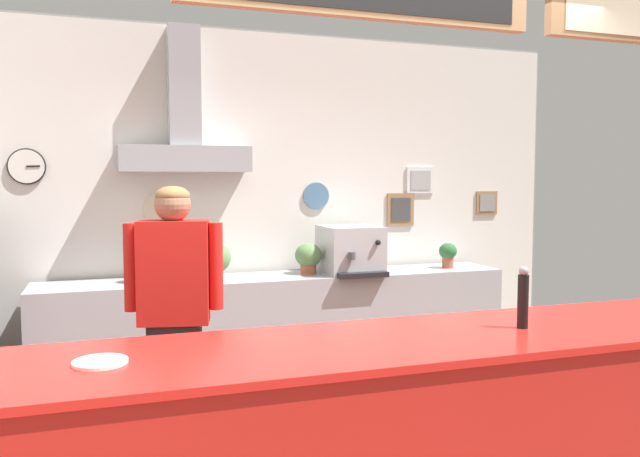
{
  "coord_description": "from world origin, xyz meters",
  "views": [
    {
      "loc": [
        -1.06,
        -2.53,
        1.66
      ],
      "look_at": [
        0.07,
        0.83,
        1.39
      ],
      "focal_mm": 35.42,
      "sensor_mm": 36.0,
      "label": 1
    }
  ],
  "objects_px": {
    "potted_oregano": "(308,257)",
    "potted_thyme": "(142,264)",
    "shop_worker": "(175,318)",
    "espresso_machine": "(350,250)",
    "condiment_plate": "(100,362)",
    "potted_rosemary": "(213,259)",
    "potted_basil": "(448,254)",
    "pepper_grinder": "(523,298)"
  },
  "relations": [
    {
      "from": "espresso_machine",
      "to": "potted_rosemary",
      "type": "bearing_deg",
      "value": 178.05
    },
    {
      "from": "potted_rosemary",
      "to": "potted_basil",
      "type": "bearing_deg",
      "value": -1.15
    },
    {
      "from": "espresso_machine",
      "to": "potted_thyme",
      "type": "xyz_separation_m",
      "value": [
        -1.64,
        0.04,
        -0.05
      ]
    },
    {
      "from": "shop_worker",
      "to": "condiment_plate",
      "type": "relative_size",
      "value": 8.85
    },
    {
      "from": "potted_oregano",
      "to": "potted_rosemary",
      "type": "relative_size",
      "value": 0.87
    },
    {
      "from": "potted_thyme",
      "to": "potted_basil",
      "type": "bearing_deg",
      "value": -0.89
    },
    {
      "from": "shop_worker",
      "to": "espresso_machine",
      "type": "bearing_deg",
      "value": -129.47
    },
    {
      "from": "potted_oregano",
      "to": "shop_worker",
      "type": "bearing_deg",
      "value": -133.1
    },
    {
      "from": "condiment_plate",
      "to": "pepper_grinder",
      "type": "xyz_separation_m",
      "value": [
        1.68,
        -0.02,
        0.12
      ]
    },
    {
      "from": "shop_worker",
      "to": "potted_thyme",
      "type": "height_order",
      "value": "shop_worker"
    },
    {
      "from": "espresso_machine",
      "to": "shop_worker",
      "type": "bearing_deg",
      "value": -141.58
    },
    {
      "from": "potted_oregano",
      "to": "potted_thyme",
      "type": "relative_size",
      "value": 1.01
    },
    {
      "from": "shop_worker",
      "to": "espresso_machine",
      "type": "xyz_separation_m",
      "value": [
        1.54,
        1.22,
        0.21
      ]
    },
    {
      "from": "potted_rosemary",
      "to": "pepper_grinder",
      "type": "bearing_deg",
      "value": -71.21
    },
    {
      "from": "espresso_machine",
      "to": "potted_basil",
      "type": "distance_m",
      "value": 0.91
    },
    {
      "from": "shop_worker",
      "to": "potted_basil",
      "type": "bearing_deg",
      "value": -141.41
    },
    {
      "from": "potted_basil",
      "to": "potted_thyme",
      "type": "xyz_separation_m",
      "value": [
        -2.55,
        0.04,
        0.01
      ]
    },
    {
      "from": "espresso_machine",
      "to": "potted_oregano",
      "type": "xyz_separation_m",
      "value": [
        -0.34,
        0.06,
        -0.05
      ]
    },
    {
      "from": "espresso_machine",
      "to": "condiment_plate",
      "type": "bearing_deg",
      "value": -126.9
    },
    {
      "from": "potted_rosemary",
      "to": "pepper_grinder",
      "type": "distance_m",
      "value": 2.76
    },
    {
      "from": "potted_thyme",
      "to": "pepper_grinder",
      "type": "xyz_separation_m",
      "value": [
        1.41,
        -2.61,
        0.12
      ]
    },
    {
      "from": "espresso_machine",
      "to": "potted_oregano",
      "type": "relative_size",
      "value": 2.24
    },
    {
      "from": "potted_oregano",
      "to": "potted_thyme",
      "type": "distance_m",
      "value": 1.3
    },
    {
      "from": "shop_worker",
      "to": "potted_thyme",
      "type": "distance_m",
      "value": 1.27
    },
    {
      "from": "potted_oregano",
      "to": "potted_rosemary",
      "type": "xyz_separation_m",
      "value": [
        -0.78,
        -0.02,
        0.02
      ]
    },
    {
      "from": "potted_thyme",
      "to": "pepper_grinder",
      "type": "height_order",
      "value": "pepper_grinder"
    },
    {
      "from": "pepper_grinder",
      "to": "potted_oregano",
      "type": "bearing_deg",
      "value": 92.45
    },
    {
      "from": "potted_basil",
      "to": "potted_oregano",
      "type": "xyz_separation_m",
      "value": [
        -1.25,
        0.06,
        0.01
      ]
    },
    {
      "from": "potted_oregano",
      "to": "pepper_grinder",
      "type": "distance_m",
      "value": 2.63
    },
    {
      "from": "espresso_machine",
      "to": "condiment_plate",
      "type": "height_order",
      "value": "espresso_machine"
    },
    {
      "from": "potted_basil",
      "to": "pepper_grinder",
      "type": "xyz_separation_m",
      "value": [
        -1.14,
        -2.57,
        0.14
      ]
    },
    {
      "from": "potted_basil",
      "to": "potted_thyme",
      "type": "distance_m",
      "value": 2.55
    },
    {
      "from": "potted_oregano",
      "to": "pepper_grinder",
      "type": "height_order",
      "value": "pepper_grinder"
    },
    {
      "from": "espresso_machine",
      "to": "condiment_plate",
      "type": "xyz_separation_m",
      "value": [
        -1.91,
        -2.55,
        -0.05
      ]
    },
    {
      "from": "condiment_plate",
      "to": "potted_thyme",
      "type": "bearing_deg",
      "value": 83.99
    },
    {
      "from": "potted_rosemary",
      "to": "condiment_plate",
      "type": "bearing_deg",
      "value": -107.08
    },
    {
      "from": "espresso_machine",
      "to": "pepper_grinder",
      "type": "bearing_deg",
      "value": -95.16
    },
    {
      "from": "shop_worker",
      "to": "potted_rosemary",
      "type": "bearing_deg",
      "value": -96.21
    },
    {
      "from": "potted_rosemary",
      "to": "potted_thyme",
      "type": "bearing_deg",
      "value": -179.88
    },
    {
      "from": "potted_thyme",
      "to": "condiment_plate",
      "type": "relative_size",
      "value": 1.34
    },
    {
      "from": "shop_worker",
      "to": "potted_basil",
      "type": "distance_m",
      "value": 2.73
    },
    {
      "from": "potted_thyme",
      "to": "espresso_machine",
      "type": "bearing_deg",
      "value": -1.29
    }
  ]
}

